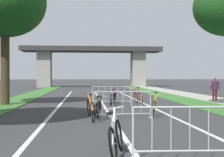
# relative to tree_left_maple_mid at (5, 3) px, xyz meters

# --- Properties ---
(grass_verge_left) EXTENTS (2.05, 53.19, 0.05)m
(grass_verge_left) POSITION_rel_tree_left_maple_mid_xyz_m (-0.02, 6.17, -5.66)
(grass_verge_left) COLOR #386B2D
(grass_verge_left) RESTS_ON ground
(grass_verge_right) EXTENTS (2.05, 53.19, 0.05)m
(grass_verge_right) POSITION_rel_tree_left_maple_mid_xyz_m (10.92, 6.17, -5.66)
(grass_verge_right) COLOR #386B2D
(grass_verge_right) RESTS_ON ground
(sidewalk_path_right) EXTENTS (2.31, 53.19, 0.08)m
(sidewalk_path_right) POSITION_rel_tree_left_maple_mid_xyz_m (13.10, 6.17, -5.65)
(sidewalk_path_right) COLOR #9E9B93
(sidewalk_path_right) RESTS_ON ground
(lane_stripe_center) EXTENTS (0.14, 30.77, 0.01)m
(lane_stripe_center) POSITION_rel_tree_left_maple_mid_xyz_m (5.45, -0.20, -5.68)
(lane_stripe_center) COLOR silver
(lane_stripe_center) RESTS_ON ground
(lane_stripe_right_lane) EXTENTS (0.14, 30.77, 0.01)m
(lane_stripe_right_lane) POSITION_rel_tree_left_maple_mid_xyz_m (7.89, -0.20, -5.68)
(lane_stripe_right_lane) COLOR silver
(lane_stripe_right_lane) RESTS_ON ground
(lane_stripe_left_lane) EXTENTS (0.14, 30.77, 0.01)m
(lane_stripe_left_lane) POSITION_rel_tree_left_maple_mid_xyz_m (3.00, -0.20, -5.68)
(lane_stripe_left_lane) COLOR silver
(lane_stripe_left_lane) RESTS_ON ground
(overpass_bridge) EXTENTS (20.38, 4.24, 5.89)m
(overpass_bridge) POSITION_rel_tree_left_maple_mid_xyz_m (5.45, 28.37, -1.49)
(overpass_bridge) COLOR #2D2D30
(overpass_bridge) RESTS_ON ground
(tree_left_maple_mid) EXTENTS (4.56, 4.56, 7.66)m
(tree_left_maple_mid) POSITION_rel_tree_left_maple_mid_xyz_m (0.00, 0.00, 0.00)
(tree_left_maple_mid) COLOR #3D2D1E
(tree_left_maple_mid) RESTS_ON ground
(crowd_barrier_nearest) EXTENTS (2.29, 0.55, 1.05)m
(crowd_barrier_nearest) POSITION_rel_tree_left_maple_mid_xyz_m (6.43, -11.80, -5.17)
(crowd_barrier_nearest) COLOR #ADADB2
(crowd_barrier_nearest) RESTS_ON ground
(crowd_barrier_second) EXTENTS (2.29, 0.57, 1.05)m
(crowd_barrier_second) POSITION_rel_tree_left_maple_mid_xyz_m (5.84, -5.88, -5.17)
(crowd_barrier_second) COLOR #ADADB2
(crowd_barrier_second) RESTS_ON ground
(crowd_barrier_third) EXTENTS (2.29, 0.57, 1.05)m
(crowd_barrier_third) POSITION_rel_tree_left_maple_mid_xyz_m (5.93, 0.05, -5.17)
(crowd_barrier_third) COLOR #ADADB2
(crowd_barrier_third) RESTS_ON ground
(bicycle_orange_0) EXTENTS (0.55, 1.68, 0.96)m
(bicycle_orange_0) POSITION_rel_tree_left_maple_mid_xyz_m (4.63, -5.52, -5.30)
(bicycle_orange_0) COLOR black
(bicycle_orange_0) RESTS_ON ground
(bicycle_black_1) EXTENTS (0.69, 1.70, 0.93)m
(bicycle_black_1) POSITION_rel_tree_left_maple_mid_xyz_m (4.86, -6.28, -5.31)
(bicycle_black_1) COLOR black
(bicycle_black_1) RESTS_ON ground
(bicycle_purple_2) EXTENTS (0.68, 1.72, 0.94)m
(bicycle_purple_2) POSITION_rel_tree_left_maple_mid_xyz_m (5.96, -0.33, -5.31)
(bicycle_purple_2) COLOR black
(bicycle_purple_2) RESTS_ON ground
(bicycle_yellow_3) EXTENTS (0.49, 1.68, 0.99)m
(bicycle_yellow_3) POSITION_rel_tree_left_maple_mid_xyz_m (7.17, -5.33, -5.30)
(bicycle_yellow_3) COLOR black
(bicycle_yellow_3) RESTS_ON ground
(bicycle_white_4) EXTENTS (0.53, 1.69, 0.98)m
(bicycle_white_4) POSITION_rel_tree_left_maple_mid_xyz_m (5.04, -11.36, -5.31)
(bicycle_white_4) COLOR black
(bicycle_white_4) RESTS_ON ground
(bicycle_red_5) EXTENTS (0.53, 1.65, 1.00)m
(bicycle_red_5) POSITION_rel_tree_left_maple_mid_xyz_m (7.54, 0.47, -5.30)
(bicycle_red_5) COLOR black
(bicycle_red_5) RESTS_ON ground
(bicycle_teal_6) EXTENTS (0.53, 1.63, 0.94)m
(bicycle_teal_6) POSITION_rel_tree_left_maple_mid_xyz_m (6.11, 0.53, -5.33)
(bicycle_teal_6) COLOR black
(bicycle_teal_6) RESTS_ON ground
(pedestrian_pushing_bike) EXTENTS (0.54, 0.36, 1.54)m
(pedestrian_pushing_bike) POSITION_rel_tree_left_maple_mid_xyz_m (12.76, 1.67, -4.75)
(pedestrian_pushing_bike) COLOR #B21E1E
(pedestrian_pushing_bike) RESTS_ON ground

